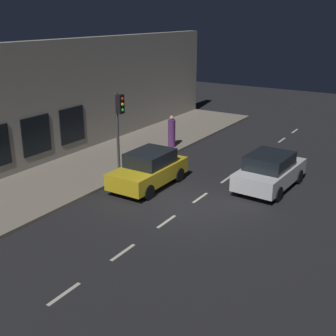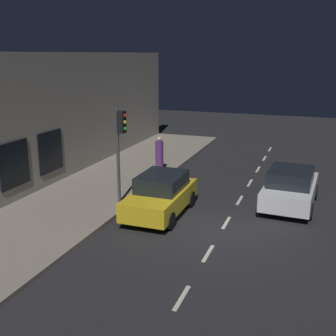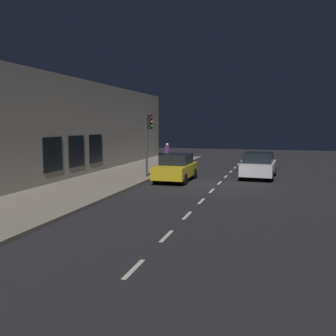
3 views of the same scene
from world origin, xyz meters
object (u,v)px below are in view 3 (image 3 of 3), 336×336
Objects in this scene: parked_car_1 at (259,165)px; pedestrian_0 at (167,156)px; parked_car_0 at (176,168)px; traffic_light at (148,132)px.

pedestrian_0 is (6.66, -2.64, 0.17)m from parked_car_1.
parked_car_1 is 2.28× the size of pedestrian_0.
parked_car_1 is (-4.56, -2.62, 0.00)m from parked_car_0.
pedestrian_0 reaches higher than parked_car_0.
traffic_light is at bearing -8.77° from parked_car_0.
pedestrian_0 is at bearing 161.10° from parked_car_1.
parked_car_0 is at bearing 171.08° from traffic_light.
parked_car_0 is 5.67m from pedestrian_0.
parked_car_0 is (-1.79, 0.28, -2.05)m from traffic_light.
traffic_light reaches higher than pedestrian_0.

